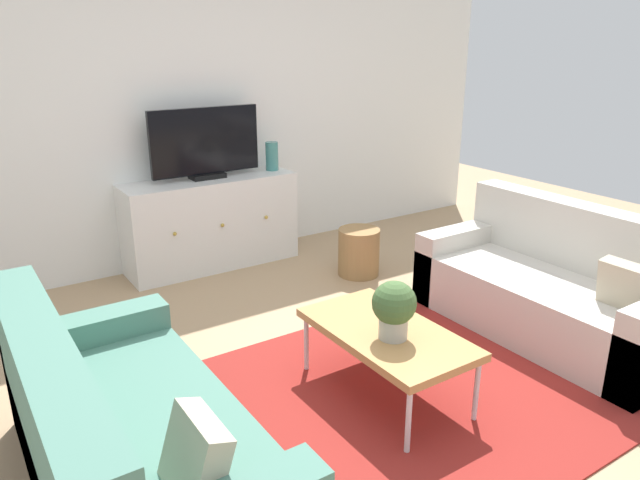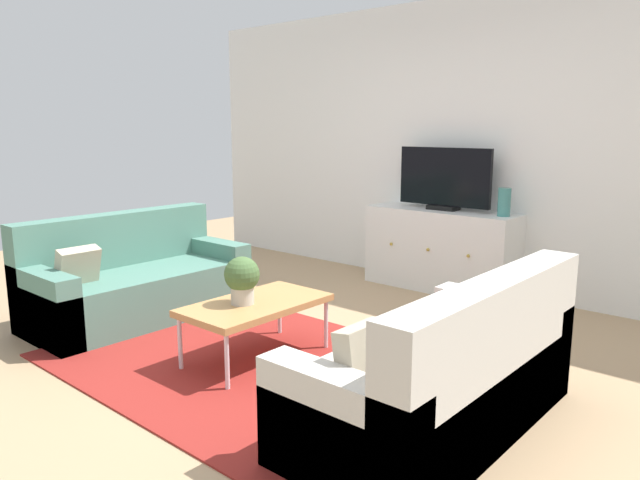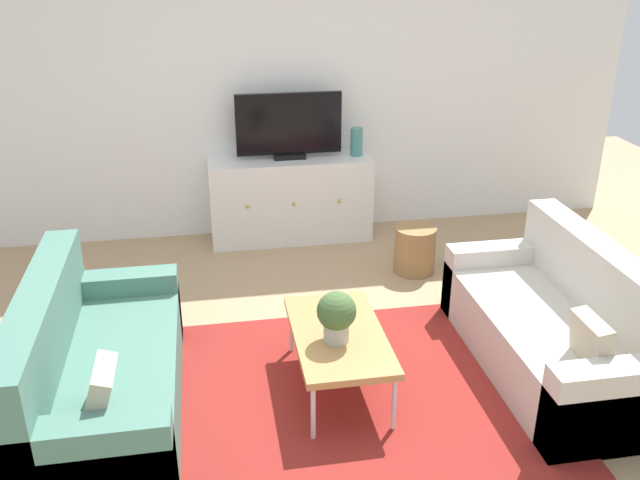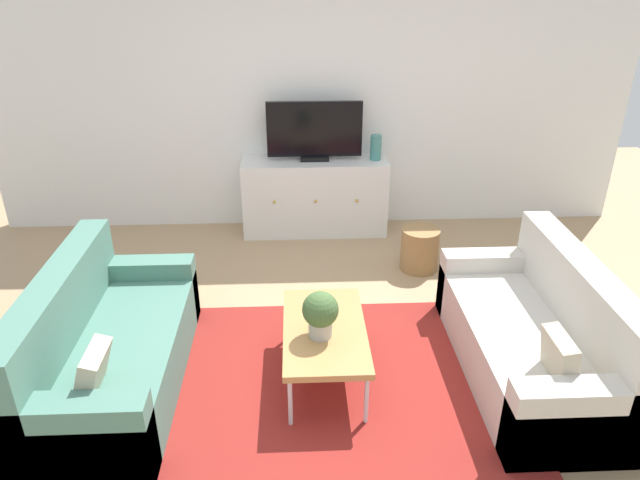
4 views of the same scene
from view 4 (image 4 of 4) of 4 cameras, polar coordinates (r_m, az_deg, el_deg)
The scene contains 11 objects.
ground_plane at distance 4.07m, azimuth 0.37°, elevation -12.66°, with size 10.00×10.00×0.00m, color tan.
wall_back at distance 5.85m, azimuth -0.92°, elevation 14.23°, with size 6.40×0.12×2.70m, color white.
area_rug at distance 3.95m, azimuth 0.49°, elevation -13.95°, with size 2.50×1.90×0.01m, color maroon.
couch_left_side at distance 4.02m, azimuth -20.76°, elevation -10.32°, with size 0.80×1.71×0.83m.
couch_right_side at distance 4.14m, azimuth 20.98°, elevation -9.20°, with size 0.80×1.71×0.83m.
coffee_table at distance 3.79m, azimuth 0.46°, elevation -9.06°, with size 0.54×0.97×0.40m.
potted_plant at distance 3.60m, azimuth 0.04°, elevation -7.21°, with size 0.23×0.23×0.31m.
tv_console at distance 5.86m, azimuth -0.52°, elevation 4.36°, with size 1.44×0.47×0.76m.
flat_screen_tv at distance 5.67m, azimuth -0.55°, elevation 10.71°, with size 0.93×0.16×0.58m.
glass_vase at distance 5.75m, azimuth 5.55°, elevation 9.12°, with size 0.11×0.11×0.25m, color teal.
wicker_basket at distance 5.27m, azimuth 9.85°, elevation -0.90°, with size 0.34×0.34×0.39m, color #9E7547.
Camera 4 is at (-0.17, -3.17, 2.55)m, focal length 32.30 mm.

